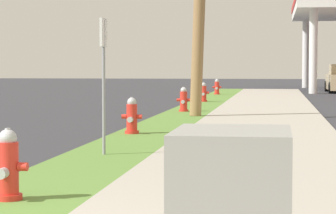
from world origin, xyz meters
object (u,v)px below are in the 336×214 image
Objects in this scene: fire_hydrant_nearest at (8,169)px; fire_hydrant_fourth at (204,93)px; street_sign_post at (104,57)px; fire_hydrant_third at (184,101)px; fire_hydrant_fifth at (217,88)px; fire_hydrant_second at (132,118)px.

fire_hydrant_fourth is (-0.02, 21.42, 0.00)m from fire_hydrant_nearest.
fire_hydrant_third is at bearing 90.56° from street_sign_post.
fire_hydrant_fifth is at bearing 90.17° from fire_hydrant_nearest.
fire_hydrant_nearest is 15.20m from fire_hydrant_third.
fire_hydrant_fourth is 7.38m from fire_hydrant_fifth.
fire_hydrant_second is 7.53m from fire_hydrant_third.
fire_hydrant_second is at bearing -90.64° from fire_hydrant_fourth.
street_sign_post reaches higher than fire_hydrant_fourth.
fire_hydrant_fifth is 0.35× the size of street_sign_post.
street_sign_post is at bearing -89.67° from fire_hydrant_fourth.
fire_hydrant_second and fire_hydrant_third have the same top height.
street_sign_post is at bearing -89.44° from fire_hydrant_third.
fire_hydrant_second is 1.00× the size of fire_hydrant_fourth.
street_sign_post is (0.08, 4.06, 1.19)m from fire_hydrant_nearest.
fire_hydrant_third is (0.14, 7.52, 0.00)m from fire_hydrant_second.
fire_hydrant_fifth is at bearing 90.49° from fire_hydrant_fourth.
street_sign_post is at bearing -86.00° from fire_hydrant_second.
street_sign_post is (0.25, -3.62, 1.19)m from fire_hydrant_second.
fire_hydrant_third is at bearing 90.11° from fire_hydrant_nearest.
fire_hydrant_second is 21.12m from fire_hydrant_fifth.
fire_hydrant_fourth is 17.40m from street_sign_post.
street_sign_post is (0.16, -24.74, 1.19)m from fire_hydrant_fifth.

